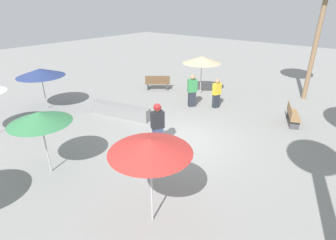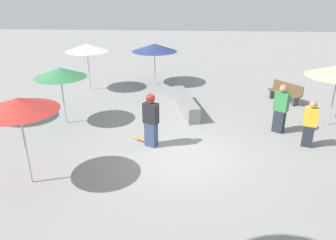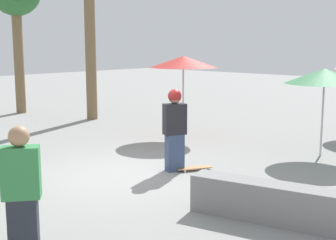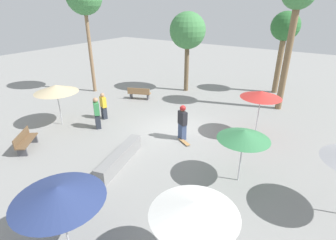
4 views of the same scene
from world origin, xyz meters
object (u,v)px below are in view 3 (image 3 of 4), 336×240
Objects in this scene: shade_umbrella_green at (325,76)px; bystander_watching at (22,193)px; skater_main at (175,127)px; concrete_ledge at (289,205)px; shade_umbrella_red at (183,62)px; skateboard at (194,168)px.

bystander_watching is (-7.98, 0.31, -1.11)m from shade_umbrella_green.
skater_main is 3.60m from concrete_ledge.
concrete_ledge is 5.16m from shade_umbrella_green.
shade_umbrella_green is at bearing 19.72° from concrete_ledge.
shade_umbrella_red is 8.47m from bystander_watching.
bystander_watching is at bearing -152.98° from shade_umbrella_red.
skater_main is at bearing -125.13° from bystander_watching.
skater_main is 4.69m from bystander_watching.
bystander_watching is at bearing 149.96° from concrete_ledge.
skateboard is at bearing 156.15° from shade_umbrella_green.
skater_main is at bearing 153.82° from shade_umbrella_green.
shade_umbrella_green reaches higher than skater_main.
skater_main is 0.57× the size of concrete_ledge.
shade_umbrella_red is at bearing 73.59° from skateboard.
shade_umbrella_green is at bearing -82.68° from shade_umbrella_red.
shade_umbrella_green is at bearing 4.62° from skateboard.
skater_main is 2.26× the size of skateboard.
shade_umbrella_green is at bearing 0.44° from skater_main.
skater_main is 4.02m from shade_umbrella_red.
skateboard is at bearing -129.66° from bystander_watching.
skateboard is 4.00m from shade_umbrella_green.
shade_umbrella_red is (2.98, 2.38, 1.26)m from skater_main.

